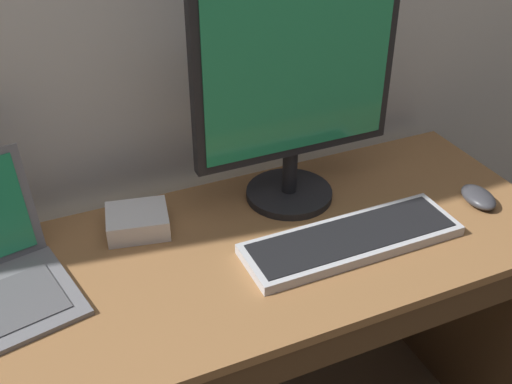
{
  "coord_description": "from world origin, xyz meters",
  "views": [
    {
      "loc": [
        -0.33,
        -0.97,
        1.56
      ],
      "look_at": [
        0.1,
        0.0,
        0.87
      ],
      "focal_mm": 43.94,
      "sensor_mm": 36.0,
      "label": 1
    }
  ],
  "objects_px": {
    "wired_keyboard": "(352,239)",
    "computer_mouse": "(478,197)",
    "external_drive_box": "(138,221)",
    "external_monitor": "(296,88)"
  },
  "relations": [
    {
      "from": "external_drive_box",
      "to": "wired_keyboard",
      "type": "bearing_deg",
      "value": -30.17
    },
    {
      "from": "external_monitor",
      "to": "wired_keyboard",
      "type": "height_order",
      "value": "external_monitor"
    },
    {
      "from": "external_monitor",
      "to": "external_drive_box",
      "type": "xyz_separation_m",
      "value": [
        -0.37,
        0.03,
        -0.26
      ]
    },
    {
      "from": "wired_keyboard",
      "to": "computer_mouse",
      "type": "xyz_separation_m",
      "value": [
        0.36,
        0.01,
        0.0
      ]
    },
    {
      "from": "computer_mouse",
      "to": "external_drive_box",
      "type": "height_order",
      "value": "external_drive_box"
    },
    {
      "from": "wired_keyboard",
      "to": "computer_mouse",
      "type": "height_order",
      "value": "computer_mouse"
    },
    {
      "from": "wired_keyboard",
      "to": "external_drive_box",
      "type": "bearing_deg",
      "value": 149.83
    },
    {
      "from": "external_monitor",
      "to": "external_drive_box",
      "type": "distance_m",
      "value": 0.45
    },
    {
      "from": "external_monitor",
      "to": "computer_mouse",
      "type": "distance_m",
      "value": 0.52
    },
    {
      "from": "computer_mouse",
      "to": "external_monitor",
      "type": "bearing_deg",
      "value": 160.07
    }
  ]
}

